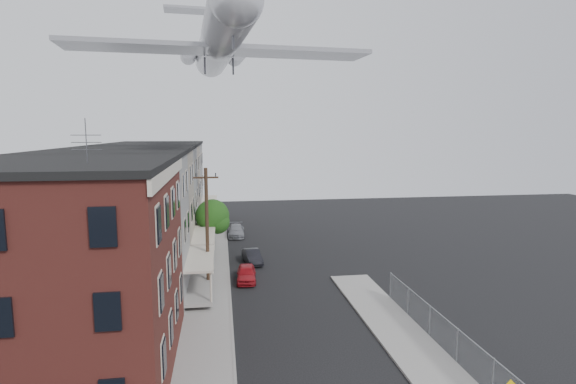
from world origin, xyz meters
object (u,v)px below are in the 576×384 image
Objects in this scene: street_tree at (214,218)px; airplane at (219,41)px; car_mid at (252,256)px; utility_pole at (207,227)px; car_near at (246,273)px; car_far at (236,231)px.

street_tree is 16.03m from airplane.
airplane is at bearing 178.48° from car_mid.
street_tree is at bearing 88.11° from utility_pole.
car_near is 15.39m from car_far.
airplane reaches higher than car_near.
car_mid is 0.85× the size of car_far.
street_tree reaches higher than car_mid.
airplane reaches higher than car_mid.
street_tree is at bearing 122.44° from car_mid.
car_far is (-1.05, 10.60, 0.02)m from car_mid.
street_tree is 7.59m from car_far.
airplane is at bearing -79.23° from street_tree.
car_near is at bearing -73.69° from street_tree.
car_near is at bearing -68.74° from airplane.
car_mid is at bearing -49.59° from street_tree.
airplane is (0.80, -4.23, 15.44)m from street_tree.
utility_pole is at bearing -154.16° from car_near.
utility_pole is 2.47× the size of car_near.
utility_pole is 2.45× the size of car_mid.
car_far is at bearing 82.14° from airplane.
airplane is (-2.55, -0.29, 18.28)m from car_mid.
car_mid is (3.68, 5.98, -4.07)m from utility_pole.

